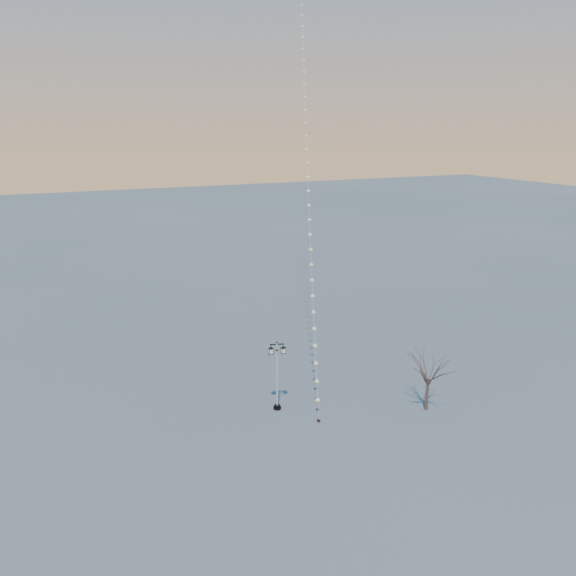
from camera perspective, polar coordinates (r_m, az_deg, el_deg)
ground at (r=36.01m, az=2.23°, el=-14.79°), size 300.00×300.00×0.00m
street_lamp at (r=36.81m, az=-1.19°, el=-9.05°), size 1.25×0.69×5.07m
bare_tree at (r=37.94m, az=14.94°, el=-8.56°), size 2.58×2.58×4.28m
kite_train at (r=47.07m, az=2.20°, el=13.06°), size 12.92×29.16×31.80m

